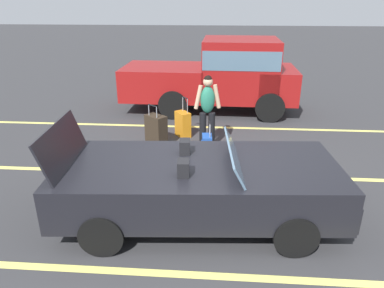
{
  "coord_description": "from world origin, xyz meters",
  "views": [
    {
      "loc": [
        0.25,
        -4.66,
        3.19
      ],
      "look_at": [
        -0.18,
        1.19,
        0.75
      ],
      "focal_mm": 33.19,
      "sensor_mm": 36.0,
      "label": 1
    }
  ],
  "objects_px": {
    "convertible_car": "(211,185)",
    "suitcase_large_black": "(156,131)",
    "suitcase_medium_bright": "(183,124)",
    "duffel_bag": "(152,163)",
    "suitcase_small_carryon": "(207,146)",
    "parked_pickup_truck_near": "(223,74)",
    "traveler_person": "(207,108)"
  },
  "relations": [
    {
      "from": "convertible_car",
      "to": "suitcase_large_black",
      "type": "xyz_separation_m",
      "value": [
        -1.3,
        2.79,
        -0.22
      ]
    },
    {
      "from": "convertible_car",
      "to": "suitcase_medium_bright",
      "type": "distance_m",
      "value": 3.56
    },
    {
      "from": "convertible_car",
      "to": "duffel_bag",
      "type": "height_order",
      "value": "convertible_car"
    },
    {
      "from": "suitcase_large_black",
      "to": "duffel_bag",
      "type": "height_order",
      "value": "suitcase_large_black"
    },
    {
      "from": "suitcase_large_black",
      "to": "suitcase_small_carryon",
      "type": "distance_m",
      "value": 1.28
    },
    {
      "from": "suitcase_large_black",
      "to": "parked_pickup_truck_near",
      "type": "relative_size",
      "value": 0.2
    },
    {
      "from": "suitcase_large_black",
      "to": "traveler_person",
      "type": "height_order",
      "value": "traveler_person"
    },
    {
      "from": "convertible_car",
      "to": "suitcase_medium_bright",
      "type": "height_order",
      "value": "convertible_car"
    },
    {
      "from": "traveler_person",
      "to": "suitcase_small_carryon",
      "type": "bearing_deg",
      "value": -11.15
    },
    {
      "from": "parked_pickup_truck_near",
      "to": "suitcase_medium_bright",
      "type": "bearing_deg",
      "value": -112.04
    },
    {
      "from": "suitcase_small_carryon",
      "to": "parked_pickup_truck_near",
      "type": "height_order",
      "value": "parked_pickup_truck_near"
    },
    {
      "from": "duffel_bag",
      "to": "traveler_person",
      "type": "height_order",
      "value": "traveler_person"
    },
    {
      "from": "convertible_car",
      "to": "parked_pickup_truck_near",
      "type": "relative_size",
      "value": 0.84
    },
    {
      "from": "convertible_car",
      "to": "traveler_person",
      "type": "height_order",
      "value": "traveler_person"
    },
    {
      "from": "convertible_car",
      "to": "duffel_bag",
      "type": "xyz_separation_m",
      "value": [
        -1.19,
        1.57,
        -0.43
      ]
    },
    {
      "from": "convertible_car",
      "to": "suitcase_small_carryon",
      "type": "relative_size",
      "value": 5.37
    },
    {
      "from": "duffel_bag",
      "to": "suitcase_medium_bright",
      "type": "bearing_deg",
      "value": 77.2
    },
    {
      "from": "suitcase_large_black",
      "to": "suitcase_small_carryon",
      "type": "xyz_separation_m",
      "value": [
        1.16,
        -0.53,
        -0.12
      ]
    },
    {
      "from": "traveler_person",
      "to": "parked_pickup_truck_near",
      "type": "height_order",
      "value": "parked_pickup_truck_near"
    },
    {
      "from": "suitcase_large_black",
      "to": "traveler_person",
      "type": "bearing_deg",
      "value": -49.29
    },
    {
      "from": "duffel_bag",
      "to": "parked_pickup_truck_near",
      "type": "distance_m",
      "value": 4.47
    },
    {
      "from": "convertible_car",
      "to": "traveler_person",
      "type": "bearing_deg",
      "value": 89.43
    },
    {
      "from": "suitcase_medium_bright",
      "to": "traveler_person",
      "type": "xyz_separation_m",
      "value": [
        0.61,
        -0.65,
        0.62
      ]
    },
    {
      "from": "suitcase_small_carryon",
      "to": "parked_pickup_truck_near",
      "type": "xyz_separation_m",
      "value": [
        0.34,
        3.45,
        0.85
      ]
    },
    {
      "from": "duffel_bag",
      "to": "suitcase_large_black",
      "type": "bearing_deg",
      "value": 95.14
    },
    {
      "from": "suitcase_large_black",
      "to": "suitcase_small_carryon",
      "type": "height_order",
      "value": "suitcase_large_black"
    },
    {
      "from": "convertible_car",
      "to": "traveler_person",
      "type": "xyz_separation_m",
      "value": [
        -0.15,
        2.82,
        0.34
      ]
    },
    {
      "from": "suitcase_medium_bright",
      "to": "suitcase_small_carryon",
      "type": "bearing_deg",
      "value": 82.11
    },
    {
      "from": "convertible_car",
      "to": "duffel_bag",
      "type": "bearing_deg",
      "value": 123.57
    },
    {
      "from": "convertible_car",
      "to": "traveler_person",
      "type": "distance_m",
      "value": 2.84
    },
    {
      "from": "suitcase_large_black",
      "to": "traveler_person",
      "type": "relative_size",
      "value": 0.61
    },
    {
      "from": "parked_pickup_truck_near",
      "to": "suitcase_large_black",
      "type": "bearing_deg",
      "value": -116.04
    }
  ]
}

